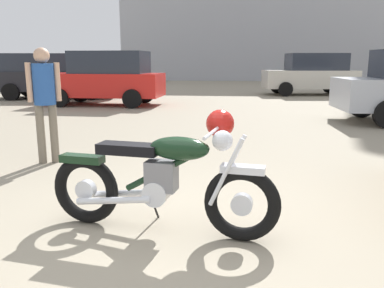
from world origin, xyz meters
The scene contains 7 objects.
ground_plane centered at (0.00, 0.00, 0.00)m, with size 80.00×80.00×0.00m, color gray.
vintage_motorcycle centered at (0.07, 0.12, 0.49)m, with size 2.06×0.73×1.07m.
bystander centered at (-2.01, 2.35, 1.02)m, with size 0.41×0.30×1.66m.
white_estate_far centered at (-3.39, 9.97, 0.92)m, with size 3.98×1.98×1.78m.
red_hatchback_near centered at (-6.15, 12.21, 0.94)m, with size 4.89×2.42×1.74m.
silver_sedan_mid centered at (4.33, 14.68, 0.92)m, with size 4.02×2.06×1.78m.
industrial_building centered at (4.68, 31.40, 5.54)m, with size 23.94×11.55×24.27m.
Camera 1 is at (0.55, -3.15, 1.48)m, focal length 37.08 mm.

